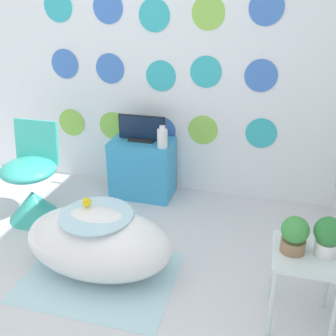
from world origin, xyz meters
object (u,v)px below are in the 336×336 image
(tv, at_px, (142,130))
(potted_plant_right, at_px, (328,235))
(vase, at_px, (162,138))
(potted_plant_left, at_px, (295,234))
(bathtub, at_px, (99,242))
(chair, at_px, (32,187))

(tv, relative_size, potted_plant_right, 1.90)
(vase, bearing_deg, potted_plant_left, -47.47)
(bathtub, relative_size, potted_plant_left, 4.81)
(potted_plant_left, bearing_deg, tv, 135.43)
(chair, relative_size, potted_plant_right, 3.58)
(chair, bearing_deg, vase, 27.63)
(chair, distance_m, tv, 1.07)
(bathtub, distance_m, vase, 1.14)
(vase, height_order, potted_plant_right, vase)
(potted_plant_left, distance_m, potted_plant_right, 0.17)
(bathtub, relative_size, tv, 2.35)
(chair, height_order, potted_plant_right, chair)
(vase, height_order, potted_plant_left, vase)
(tv, distance_m, vase, 0.25)
(vase, distance_m, potted_plant_right, 1.71)
(potted_plant_right, bearing_deg, tv, 139.17)
(chair, distance_m, potted_plant_right, 2.36)
(vase, relative_size, potted_plant_left, 0.91)
(tv, bearing_deg, vase, -25.77)
(bathtub, height_order, tv, tv)
(bathtub, xyz_separation_m, chair, (-0.85, 0.53, 0.04))
(bathtub, relative_size, potted_plant_right, 4.48)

